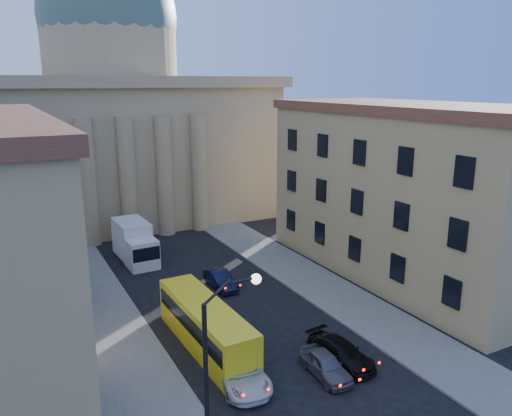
# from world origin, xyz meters

# --- Properties ---
(sidewalk_left) EXTENTS (5.00, 60.00, 0.15)m
(sidewalk_left) POSITION_xyz_m (-8.50, 18.00, 0.07)
(sidewalk_left) COLOR #5D5A55
(sidewalk_left) RESTS_ON ground
(sidewalk_right) EXTENTS (5.00, 60.00, 0.15)m
(sidewalk_right) POSITION_xyz_m (8.50, 18.00, 0.07)
(sidewalk_right) COLOR #5D5A55
(sidewalk_right) RESTS_ON ground
(church) EXTENTS (68.02, 28.76, 36.60)m
(church) POSITION_xyz_m (0.00, 55.47, 11.88)
(church) COLOR #927E5A
(church) RESTS_ON ground
(building_right) EXTENTS (11.60, 26.60, 14.70)m
(building_right) POSITION_xyz_m (17.00, 22.00, 7.42)
(building_right) COLOR #9F8B5E
(building_right) RESTS_ON ground
(street_lamp) EXTENTS (2.62, 0.44, 8.83)m
(street_lamp) POSITION_xyz_m (-6.97, 8.00, 5.29)
(street_lamp) COLOR black
(street_lamp) RESTS_ON ground
(car_left_mid) EXTENTS (3.12, 5.62, 1.49)m
(car_left_mid) POSITION_xyz_m (-3.33, 13.52, 0.74)
(car_left_mid) COLOR silver
(car_left_mid) RESTS_ON ground
(car_right_mid) EXTENTS (2.51, 4.95, 1.38)m
(car_right_mid) POSITION_xyz_m (2.94, 12.53, 0.69)
(car_right_mid) COLOR black
(car_right_mid) RESTS_ON ground
(car_right_far) EXTENTS (1.79, 4.06, 1.36)m
(car_right_far) POSITION_xyz_m (1.33, 11.85, 0.68)
(car_right_far) COLOR #535358
(car_right_far) RESTS_ON ground
(car_right_distant) EXTENTS (1.49, 4.23, 1.39)m
(car_right_distant) POSITION_xyz_m (1.16, 26.28, 0.70)
(car_right_distant) COLOR black
(car_right_distant) RESTS_ON ground
(city_bus) EXTENTS (2.69, 10.49, 2.94)m
(city_bus) POSITION_xyz_m (-3.50, 18.01, 1.58)
(city_bus) COLOR yellow
(city_bus) RESTS_ON ground
(box_truck) EXTENTS (2.86, 6.77, 3.67)m
(box_truck) POSITION_xyz_m (-3.33, 35.82, 1.74)
(box_truck) COLOR silver
(box_truck) RESTS_ON ground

